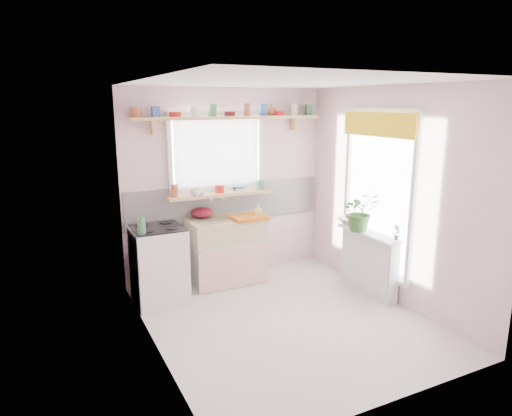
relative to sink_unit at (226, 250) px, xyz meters
name	(u,v)px	position (x,y,z in m)	size (l,w,h in m)	color
room	(298,179)	(0.81, -0.43, 0.94)	(3.20, 3.20, 3.20)	beige
sink_unit	(226,250)	(0.00, 0.00, 0.00)	(0.95, 0.65, 1.11)	white
cooker	(159,265)	(-0.95, -0.24, 0.03)	(0.58, 0.58, 0.93)	white
radiator_ledge	(369,261)	(1.45, -1.09, -0.03)	(0.22, 0.95, 0.78)	white
windowsill	(220,194)	(0.00, 0.19, 0.71)	(1.40, 0.22, 0.04)	tan
pine_shelf	(230,118)	(0.15, 0.18, 1.69)	(2.52, 0.24, 0.04)	tan
shelf_crockery	(230,112)	(0.15, 0.18, 1.76)	(2.47, 0.11, 0.12)	#A55133
sill_crockery	(220,188)	(0.00, 0.19, 0.78)	(1.35, 0.11, 0.12)	#A55133
dish_tray	(249,217)	(0.26, -0.14, 0.44)	(0.44, 0.33, 0.04)	#CC5E12
colander	(202,213)	(-0.24, 0.20, 0.49)	(0.30, 0.30, 0.13)	maroon
jade_plant	(360,211)	(1.36, -0.99, 0.58)	(0.43, 0.38, 0.48)	#315F26
fruit_bowl	(352,221)	(1.48, -0.69, 0.38)	(0.34, 0.34, 0.08)	silver
herb_pot	(397,232)	(1.48, -1.49, 0.43)	(0.10, 0.07, 0.18)	#285A24
soap_bottle_sink	(259,212)	(0.37, -0.19, 0.51)	(0.08, 0.09, 0.19)	#DACD61
sill_cup	(195,192)	(-0.35, 0.13, 0.78)	(0.13, 0.13, 0.10)	beige
sill_bowl	(239,188)	(0.29, 0.25, 0.76)	(0.19, 0.19, 0.06)	#30589D
shelf_vase	(271,110)	(0.77, 0.24, 1.78)	(0.14, 0.14, 0.15)	#AE5735
cooker_bottle	(141,223)	(-1.17, -0.46, 0.61)	(0.09, 0.10, 0.24)	#397243
fruit	(353,216)	(1.49, -0.69, 0.45)	(0.20, 0.14, 0.10)	#EF5814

